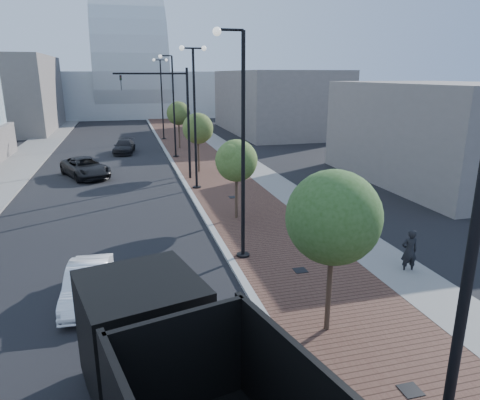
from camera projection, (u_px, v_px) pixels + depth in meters
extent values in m
cube|color=#4C2D23|center=(196.00, 146.00, 47.14)|extent=(7.00, 140.00, 0.12)
cube|color=slate|center=(220.00, 145.00, 47.80)|extent=(2.40, 140.00, 0.13)
cube|color=gray|center=(164.00, 147.00, 46.27)|extent=(0.30, 140.00, 0.14)
cube|color=slate|center=(31.00, 153.00, 43.08)|extent=(4.00, 140.00, 0.12)
cube|color=black|center=(143.00, 334.00, 10.13)|extent=(3.14, 3.22, 2.68)
cube|color=black|center=(128.00, 334.00, 11.64)|extent=(2.52, 1.10, 1.34)
cube|color=black|center=(166.00, 398.00, 9.05)|extent=(2.70, 1.42, 0.52)
cube|color=black|center=(180.00, 365.00, 7.84)|extent=(2.53, 0.74, 2.06)
cylinder|color=black|center=(197.00, 377.00, 10.45)|extent=(0.57, 1.17, 1.13)
cylinder|color=silver|center=(197.00, 377.00, 10.45)|extent=(0.49, 0.68, 0.62)
cylinder|color=black|center=(91.00, 367.00, 10.80)|extent=(0.57, 1.17, 1.13)
cylinder|color=silver|center=(91.00, 367.00, 10.80)|extent=(0.49, 0.68, 0.62)
cylinder|color=black|center=(174.00, 342.00, 11.80)|extent=(0.57, 1.17, 1.13)
cylinder|color=silver|center=(174.00, 342.00, 11.80)|extent=(0.49, 0.68, 0.62)
imported|color=white|center=(88.00, 284.00, 14.93)|extent=(1.63, 4.00, 1.29)
imported|color=black|center=(85.00, 167.00, 33.04)|extent=(4.38, 5.93, 1.50)
imported|color=black|center=(124.00, 147.00, 43.16)|extent=(2.42, 4.73, 1.31)
imported|color=black|center=(409.00, 251.00, 17.00)|extent=(0.71, 0.52, 1.81)
cylinder|color=black|center=(466.00, 290.00, 6.16)|extent=(0.16, 0.16, 9.00)
cylinder|color=black|center=(243.00, 256.00, 18.56)|extent=(0.56, 0.56, 0.20)
cylinder|color=black|center=(243.00, 151.00, 17.30)|extent=(0.16, 0.16, 9.00)
cylinder|color=black|center=(230.00, 30.00, 15.93)|extent=(1.00, 0.10, 0.10)
sphere|color=silver|center=(217.00, 31.00, 15.82)|extent=(0.32, 0.32, 0.32)
cylinder|color=black|center=(197.00, 188.00, 29.70)|extent=(0.56, 0.56, 0.20)
cylinder|color=black|center=(195.00, 121.00, 28.44)|extent=(0.16, 0.16, 9.00)
cylinder|color=black|center=(193.00, 48.00, 27.19)|extent=(1.40, 0.10, 0.10)
sphere|color=silver|center=(182.00, 48.00, 27.02)|extent=(0.32, 0.32, 0.32)
sphere|color=silver|center=(204.00, 48.00, 27.36)|extent=(0.32, 0.32, 0.32)
cylinder|color=black|center=(176.00, 157.00, 40.84)|extent=(0.56, 0.56, 0.20)
cylinder|color=black|center=(174.00, 108.00, 39.58)|extent=(0.16, 0.16, 9.00)
cylinder|color=black|center=(166.00, 56.00, 38.21)|extent=(1.00, 0.10, 0.10)
sphere|color=silver|center=(160.00, 56.00, 38.11)|extent=(0.32, 0.32, 0.32)
cylinder|color=black|center=(164.00, 139.00, 51.98)|extent=(0.56, 0.56, 0.20)
cylinder|color=black|center=(162.00, 100.00, 50.73)|extent=(0.16, 0.16, 9.00)
cylinder|color=black|center=(160.00, 60.00, 49.48)|extent=(1.40, 0.10, 0.10)
sphere|color=silver|center=(154.00, 60.00, 49.30)|extent=(0.32, 0.32, 0.32)
sphere|color=silver|center=(166.00, 60.00, 49.65)|extent=(0.32, 0.32, 0.32)
cylinder|color=black|center=(189.00, 125.00, 31.40)|extent=(0.18, 0.18, 8.00)
cylinder|color=black|center=(150.00, 74.00, 29.78)|extent=(5.00, 0.12, 0.12)
imported|color=black|center=(121.00, 83.00, 29.46)|extent=(0.16, 0.20, 1.00)
cylinder|color=#382619|center=(329.00, 281.00, 12.78)|extent=(0.16, 0.16, 3.44)
sphere|color=#2A4E1B|center=(333.00, 217.00, 12.23)|extent=(2.72, 2.72, 2.72)
sphere|color=#2A4E1B|center=(341.00, 221.00, 12.68)|extent=(1.90, 1.90, 1.90)
sphere|color=#2A4E1B|center=(329.00, 210.00, 11.79)|extent=(1.63, 1.63, 1.63)
cylinder|color=#382619|center=(236.00, 193.00, 23.05)|extent=(0.16, 0.16, 3.03)
sphere|color=#416121|center=(236.00, 161.00, 22.57)|extent=(2.20, 2.20, 2.20)
sphere|color=#416121|center=(242.00, 163.00, 23.01)|extent=(1.54, 1.54, 1.54)
sphere|color=#416121|center=(232.00, 156.00, 22.13)|extent=(1.32, 1.32, 1.32)
cylinder|color=#382619|center=(198.00, 152.00, 34.16)|extent=(0.16, 0.16, 3.29)
sphere|color=#42591E|center=(198.00, 128.00, 33.63)|extent=(2.38, 2.38, 2.38)
sphere|color=#42591E|center=(202.00, 131.00, 34.08)|extent=(1.67, 1.67, 1.67)
sphere|color=#42591E|center=(194.00, 125.00, 33.19)|extent=(1.43, 1.43, 1.43)
cylinder|color=#382619|center=(179.00, 132.00, 45.28)|extent=(0.16, 0.16, 3.45)
sphere|color=#384D1A|center=(178.00, 113.00, 44.73)|extent=(2.41, 2.41, 2.41)
sphere|color=#384D1A|center=(182.00, 115.00, 45.18)|extent=(1.69, 1.69, 1.69)
sphere|color=#384D1A|center=(176.00, 110.00, 44.28)|extent=(1.45, 1.45, 1.45)
cube|color=#A9B0B3|center=(131.00, 93.00, 86.47)|extent=(50.00, 28.00, 8.00)
cube|color=#69625E|center=(275.00, 102.00, 58.40)|extent=(12.00, 22.00, 8.00)
cube|color=slate|center=(440.00, 133.00, 31.18)|extent=(10.00, 16.00, 7.00)
cube|color=black|center=(411.00, 390.00, 10.63)|extent=(0.50, 0.50, 0.02)
cube|color=black|center=(300.00, 270.00, 17.13)|extent=(0.50, 0.50, 0.02)
cube|color=black|center=(233.00, 197.00, 27.35)|extent=(0.50, 0.50, 0.02)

